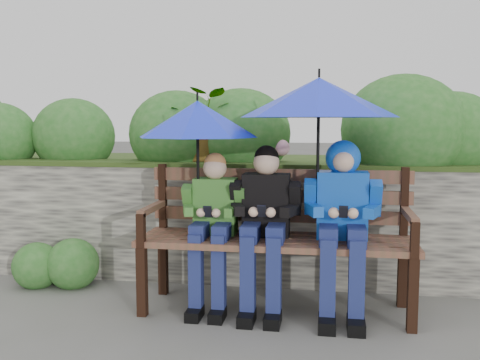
% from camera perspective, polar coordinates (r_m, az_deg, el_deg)
% --- Properties ---
extents(ground, '(60.00, 60.00, 0.00)m').
position_cam_1_polar(ground, '(4.03, -0.24, -13.69)').
color(ground, '#55564E').
rests_on(ground, ground).
extents(garden_backdrop, '(8.00, 2.85, 1.84)m').
position_cam_1_polar(garden_backdrop, '(5.39, 2.77, -1.33)').
color(garden_backdrop, '#484542').
rests_on(garden_backdrop, ground).
extents(park_bench, '(1.98, 0.58, 1.04)m').
position_cam_1_polar(park_bench, '(3.95, 3.96, -5.19)').
color(park_bench, black).
rests_on(park_bench, ground).
extents(boy_left, '(0.46, 0.54, 1.15)m').
position_cam_1_polar(boy_left, '(3.92, -2.91, -4.26)').
color(boy_left, '#4C8137').
rests_on(boy_left, ground).
extents(boy_middle, '(0.51, 0.59, 1.20)m').
position_cam_1_polar(boy_middle, '(3.85, 2.65, -4.08)').
color(boy_middle, black).
rests_on(boy_middle, ground).
extents(boy_right, '(0.53, 0.65, 1.25)m').
position_cam_1_polar(boy_right, '(3.82, 10.87, -3.30)').
color(boy_right, '#003CC0').
rests_on(boy_right, ground).
extents(umbrella_left, '(0.88, 0.88, 0.83)m').
position_cam_1_polar(umbrella_left, '(3.91, -4.55, 6.50)').
color(umbrella_left, '#142ADD').
rests_on(umbrella_left, ground).
extents(umbrella_right, '(1.11, 1.11, 0.96)m').
position_cam_1_polar(umbrella_right, '(3.80, 8.40, 8.70)').
color(umbrella_right, '#142ADD').
rests_on(umbrella_right, ground).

